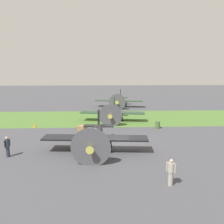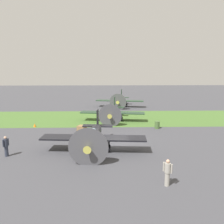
# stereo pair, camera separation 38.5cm
# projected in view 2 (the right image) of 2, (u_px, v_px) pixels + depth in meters

# --- Properties ---
(ground_plane) EXTENTS (160.00, 160.00, 0.00)m
(ground_plane) POSITION_uv_depth(u_px,v_px,m) (115.00, 144.00, 21.78)
(ground_plane) COLOR #424247
(grass_verge) EXTENTS (120.00, 11.00, 0.01)m
(grass_verge) POSITION_uv_depth(u_px,v_px,m) (111.00, 118.00, 33.53)
(grass_verge) COLOR #476B2D
(grass_verge) RESTS_ON ground
(airplane_lead) EXTENTS (9.25, 7.32, 3.29)m
(airplane_lead) POSITION_uv_depth(u_px,v_px,m) (94.00, 136.00, 19.91)
(airplane_lead) COLOR black
(airplane_lead) RESTS_ON ground
(airplane_wingman) EXTENTS (8.99, 7.14, 3.18)m
(airplane_wingman) POSITION_uv_depth(u_px,v_px,m) (113.00, 111.00, 31.53)
(airplane_wingman) COLOR #233D28
(airplane_wingman) RESTS_ON ground
(airplane_trail) EXTENTS (9.17, 7.31, 3.24)m
(airplane_trail) POSITION_uv_depth(u_px,v_px,m) (120.00, 100.00, 43.16)
(airplane_trail) COLOR #233D28
(airplane_trail) RESTS_ON ground
(ground_crew_chief) EXTENTS (0.51, 0.44, 1.73)m
(ground_crew_chief) POSITION_uv_depth(u_px,v_px,m) (167.00, 172.00, 13.90)
(ground_crew_chief) COLOR #9E998E
(ground_crew_chief) RESTS_ON ground
(ground_crew_mechanic) EXTENTS (0.38, 0.59, 1.73)m
(ground_crew_mechanic) POSITION_uv_depth(u_px,v_px,m) (6.00, 146.00, 18.64)
(ground_crew_mechanic) COLOR #2D3342
(ground_crew_mechanic) RESTS_ON ground
(fuel_drum) EXTENTS (0.60, 0.60, 0.90)m
(fuel_drum) POSITION_uv_depth(u_px,v_px,m) (157.00, 125.00, 27.51)
(fuel_drum) COLOR #476633
(fuel_drum) RESTS_ON ground
(supply_crate) EXTENTS (1.19, 1.19, 0.64)m
(supply_crate) POSITION_uv_depth(u_px,v_px,m) (82.00, 128.00, 26.43)
(supply_crate) COLOR olive
(supply_crate) RESTS_ON ground
(runway_marker_cone) EXTENTS (0.36, 0.36, 0.44)m
(runway_marker_cone) POSITION_uv_depth(u_px,v_px,m) (35.00, 125.00, 28.29)
(runway_marker_cone) COLOR orange
(runway_marker_cone) RESTS_ON ground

